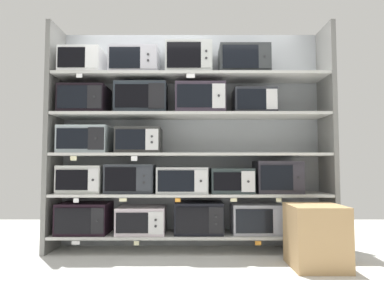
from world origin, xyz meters
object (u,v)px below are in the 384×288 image
(microwave_9, at_px, (87,140))
(microwave_8, at_px, (279,177))
(microwave_11, at_px, (86,101))
(shipping_carton, at_px, (318,236))
(microwave_12, at_px, (143,99))
(microwave_2, at_px, (200,217))
(microwave_14, at_px, (255,102))
(microwave_4, at_px, (84,179))
(microwave_15, at_px, (85,64))
(microwave_3, at_px, (259,218))
(microwave_18, at_px, (245,62))
(microwave_17, at_px, (190,61))
(microwave_6, at_px, (184,180))
(microwave_5, at_px, (132,179))
(microwave_13, at_px, (201,100))
(microwave_1, at_px, (143,220))
(microwave_16, at_px, (136,62))
(microwave_10, at_px, (141,141))
(microwave_0, at_px, (86,218))
(microwave_7, at_px, (233,181))

(microwave_9, bearing_deg, microwave_8, -0.00)
(microwave_11, bearing_deg, shipping_carton, -14.29)
(microwave_12, bearing_deg, microwave_2, -0.03)
(microwave_9, height_order, microwave_14, microwave_14)
(microwave_4, xyz_separation_m, microwave_15, (-0.01, -0.00, 1.26))
(microwave_3, height_order, microwave_8, microwave_8)
(microwave_15, relative_size, microwave_18, 0.81)
(microwave_14, relative_size, microwave_17, 0.90)
(microwave_8, distance_m, microwave_9, 2.10)
(microwave_2, relative_size, microwave_11, 1.05)
(microwave_3, distance_m, microwave_9, 2.02)
(microwave_6, bearing_deg, microwave_18, -0.00)
(microwave_6, bearing_deg, microwave_17, -0.09)
(microwave_3, height_order, microwave_9, microwave_9)
(microwave_2, xyz_separation_m, microwave_14, (0.60, 0.00, 1.24))
(microwave_5, bearing_deg, microwave_3, 0.00)
(microwave_13, relative_size, microwave_17, 1.07)
(microwave_6, distance_m, microwave_12, 0.98)
(shipping_carton, bearing_deg, microwave_17, 153.11)
(microwave_4, bearing_deg, microwave_17, -0.02)
(microwave_12, distance_m, microwave_13, 0.64)
(microwave_4, xyz_separation_m, microwave_6, (1.07, -0.00, -0.01))
(microwave_2, bearing_deg, microwave_1, 179.97)
(microwave_12, bearing_deg, microwave_16, -179.89)
(microwave_13, distance_m, microwave_16, 0.82)
(microwave_2, xyz_separation_m, shipping_carton, (1.03, -0.58, -0.07))
(microwave_4, xyz_separation_m, microwave_10, (0.61, -0.00, 0.41))
(microwave_2, height_order, shipping_carton, shipping_carton)
(microwave_13, bearing_deg, microwave_6, -179.95)
(microwave_10, height_order, microwave_15, microwave_15)
(microwave_12, height_order, shipping_carton, microwave_12)
(shipping_carton, bearing_deg, microwave_2, 150.80)
(microwave_4, height_order, microwave_11, microwave_11)
(microwave_0, relative_size, microwave_5, 1.03)
(microwave_4, bearing_deg, microwave_3, -0.01)
(microwave_4, xyz_separation_m, microwave_14, (1.85, -0.00, 0.83))
(microwave_8, xyz_separation_m, microwave_13, (-0.83, -0.00, 0.84))
(microwave_0, distance_m, microwave_11, 1.26)
(microwave_5, xyz_separation_m, microwave_8, (1.57, 0.00, 0.02))
(microwave_6, distance_m, microwave_7, 0.52)
(microwave_3, distance_m, microwave_5, 1.41)
(microwave_7, distance_m, microwave_18, 1.30)
(microwave_11, xyz_separation_m, microwave_12, (0.61, 0.00, 0.02))
(microwave_18, bearing_deg, microwave_15, 179.99)
(microwave_8, height_order, microwave_11, microwave_11)
(microwave_13, height_order, microwave_16, microwave_16)
(microwave_11, bearing_deg, microwave_18, -0.00)
(microwave_3, bearing_deg, shipping_carton, -54.56)
(microwave_6, relative_size, microwave_15, 1.23)
(microwave_9, bearing_deg, microwave_11, -179.11)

